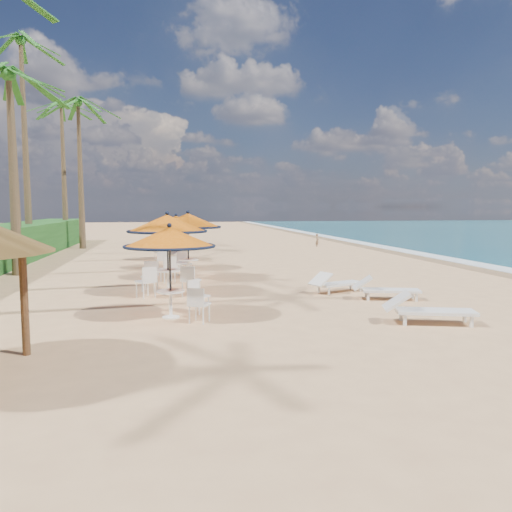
{
  "coord_description": "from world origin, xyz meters",
  "views": [
    {
      "loc": [
        -5.39,
        -12.12,
        2.78
      ],
      "look_at": [
        -2.57,
        3.56,
        1.2
      ],
      "focal_mm": 35.0,
      "sensor_mm": 36.0,
      "label": 1
    }
  ],
  "objects_px": {
    "station_0": "(173,246)",
    "station_3": "(175,228)",
    "lounger_near": "(426,309)",
    "lounger_mid": "(384,289)",
    "station_1": "(166,233)",
    "station_2": "(187,227)",
    "lounger_far": "(335,283)",
    "station_4": "(165,231)"
  },
  "relations": [
    {
      "from": "station_2",
      "to": "station_1",
      "type": "bearing_deg",
      "value": -103.4
    },
    {
      "from": "lounger_near",
      "to": "station_0",
      "type": "bearing_deg",
      "value": -179.87
    },
    {
      "from": "station_3",
      "to": "station_2",
      "type": "bearing_deg",
      "value": -83.53
    },
    {
      "from": "station_1",
      "to": "lounger_near",
      "type": "xyz_separation_m",
      "value": [
        6.05,
        -5.24,
        -1.58
      ]
    },
    {
      "from": "station_2",
      "to": "station_0",
      "type": "bearing_deg",
      "value": -95.15
    },
    {
      "from": "station_0",
      "to": "station_1",
      "type": "height_order",
      "value": "station_1"
    },
    {
      "from": "station_1",
      "to": "station_3",
      "type": "bearing_deg",
      "value": 86.59
    },
    {
      "from": "lounger_near",
      "to": "lounger_far",
      "type": "distance_m",
      "value": 4.59
    },
    {
      "from": "station_2",
      "to": "station_4",
      "type": "xyz_separation_m",
      "value": [
        -0.84,
        7.14,
        -0.47
      ]
    },
    {
      "from": "station_2",
      "to": "lounger_far",
      "type": "bearing_deg",
      "value": -40.26
    },
    {
      "from": "station_1",
      "to": "station_0",
      "type": "bearing_deg",
      "value": -87.43
    },
    {
      "from": "station_0",
      "to": "station_4",
      "type": "distance_m",
      "value": 13.87
    },
    {
      "from": "lounger_mid",
      "to": "lounger_far",
      "type": "height_order",
      "value": "lounger_mid"
    },
    {
      "from": "station_0",
      "to": "station_3",
      "type": "height_order",
      "value": "station_3"
    },
    {
      "from": "station_3",
      "to": "lounger_far",
      "type": "height_order",
      "value": "station_3"
    },
    {
      "from": "station_2",
      "to": "lounger_far",
      "type": "height_order",
      "value": "station_2"
    },
    {
      "from": "station_3",
      "to": "lounger_far",
      "type": "xyz_separation_m",
      "value": [
        4.99,
        -7.22,
        -1.49
      ]
    },
    {
      "from": "lounger_mid",
      "to": "station_2",
      "type": "bearing_deg",
      "value": 152.02
    },
    {
      "from": "lounger_near",
      "to": "lounger_mid",
      "type": "xyz_separation_m",
      "value": [
        0.35,
        3.11,
        -0.02
      ]
    },
    {
      "from": "station_2",
      "to": "lounger_mid",
      "type": "bearing_deg",
      "value": -43.46
    },
    {
      "from": "station_2",
      "to": "lounger_far",
      "type": "xyz_separation_m",
      "value": [
        4.61,
        -3.91,
        -1.69
      ]
    },
    {
      "from": "station_0",
      "to": "lounger_near",
      "type": "height_order",
      "value": "station_0"
    },
    {
      "from": "station_2",
      "to": "lounger_near",
      "type": "bearing_deg",
      "value": -57.99
    },
    {
      "from": "station_1",
      "to": "station_3",
      "type": "height_order",
      "value": "station_1"
    },
    {
      "from": "station_3",
      "to": "lounger_far",
      "type": "distance_m",
      "value": 8.9
    },
    {
      "from": "station_0",
      "to": "lounger_near",
      "type": "relative_size",
      "value": 1.07
    },
    {
      "from": "station_3",
      "to": "lounger_mid",
      "type": "distance_m",
      "value": 10.64
    },
    {
      "from": "station_0",
      "to": "lounger_mid",
      "type": "xyz_separation_m",
      "value": [
        6.24,
        1.39,
        -1.48
      ]
    },
    {
      "from": "lounger_near",
      "to": "station_4",
      "type": "bearing_deg",
      "value": 127.87
    },
    {
      "from": "station_0",
      "to": "lounger_far",
      "type": "height_order",
      "value": "station_0"
    },
    {
      "from": "station_3",
      "to": "lounger_near",
      "type": "distance_m",
      "value": 13.14
    },
    {
      "from": "station_2",
      "to": "station_3",
      "type": "distance_m",
      "value": 3.35
    },
    {
      "from": "station_4",
      "to": "station_2",
      "type": "bearing_deg",
      "value": -83.31
    },
    {
      "from": "lounger_near",
      "to": "station_2",
      "type": "bearing_deg",
      "value": 138.45
    },
    {
      "from": "station_0",
      "to": "lounger_mid",
      "type": "height_order",
      "value": "station_0"
    },
    {
      "from": "station_4",
      "to": "lounger_far",
      "type": "height_order",
      "value": "station_4"
    },
    {
      "from": "station_2",
      "to": "lounger_far",
      "type": "relative_size",
      "value": 1.31
    },
    {
      "from": "station_1",
      "to": "station_2",
      "type": "xyz_separation_m",
      "value": [
        0.76,
        3.21,
        0.08
      ]
    },
    {
      "from": "lounger_far",
      "to": "station_2",
      "type": "bearing_deg",
      "value": 117.66
    },
    {
      "from": "station_0",
      "to": "station_2",
      "type": "xyz_separation_m",
      "value": [
        0.61,
        6.73,
        0.2
      ]
    },
    {
      "from": "station_1",
      "to": "station_2",
      "type": "distance_m",
      "value": 3.3
    },
    {
      "from": "lounger_near",
      "to": "station_3",
      "type": "bearing_deg",
      "value": 132.12
    }
  ]
}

